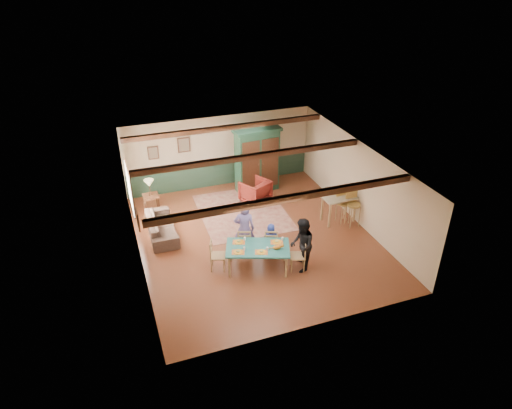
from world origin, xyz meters
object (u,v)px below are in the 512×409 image
object	(u,v)px
dining_chair_far_left	(244,241)
dining_chair_far_right	(271,241)
armoire	(257,160)
bar_stool_right	(353,209)
dining_chair_end_right	(298,255)
person_woman	(302,245)
armchair	(255,191)
counter_table	(338,209)
person_child	(271,239)
table_lamp	(150,188)
end_table	(152,204)
dining_table	(258,258)
cat	(277,247)
bar_stool_left	(343,207)
sofa	(161,226)
dining_chair_end_left	(218,255)
person_man	(244,229)

from	to	relation	value
dining_chair_far_left	dining_chair_far_right	world-z (taller)	same
armoire	bar_stool_right	xyz separation A→B (m)	(2.07, -3.40, -0.59)
dining_chair_end_right	person_woman	world-z (taller)	person_woman
armchair	counter_table	xyz separation A→B (m)	(2.12, -2.18, 0.04)
person_child	person_woman	bearing A→B (deg)	136.74
armchair	table_lamp	bearing A→B (deg)	-34.69
armchair	end_table	bearing A→B (deg)	-34.69
person_woman	dining_chair_far_left	bearing A→B (deg)	-113.57
dining_table	bar_stool_right	distance (m)	3.88
armoire	bar_stool_right	world-z (taller)	armoire
cat	armoire	xyz separation A→B (m)	(1.15, 4.84, 0.39)
armchair	table_lamp	world-z (taller)	table_lamp
dining_chair_far_right	armchair	xyz separation A→B (m)	(0.65, 3.20, -0.05)
cat	armchair	bearing A→B (deg)	98.81
person_woman	person_child	distance (m)	1.17
bar_stool_right	dining_table	bearing A→B (deg)	-163.78
bar_stool_right	bar_stool_left	bearing A→B (deg)	127.29
person_woman	armoire	distance (m)	5.02
cat	table_lamp	size ratio (longest dim) A/B	0.60
dining_chair_far_right	counter_table	xyz separation A→B (m)	(2.77, 1.03, -0.01)
counter_table	bar_stool_right	bearing A→B (deg)	-50.33
dining_table	cat	size ratio (longest dim) A/B	5.00
table_lamp	bar_stool_right	world-z (taller)	same
dining_chair_far_left	dining_chair_far_right	xyz separation A→B (m)	(0.73, -0.26, 0.00)
end_table	armchair	bearing A→B (deg)	-7.78
person_child	sofa	distance (m)	3.56
dining_chair_end_right	armchair	xyz separation A→B (m)	(0.20, 4.11, -0.05)
dining_chair_end_left	dining_chair_end_right	size ratio (longest dim) A/B	1.00
dining_table	armoire	bearing A→B (deg)	70.49
person_man	bar_stool_left	xyz separation A→B (m)	(3.58, 0.57, -0.26)
person_man	sofa	distance (m)	2.87
dining_chair_end_left	dining_chair_end_right	world-z (taller)	same
sofa	bar_stool_right	size ratio (longest dim) A/B	1.69
person_child	armoire	size ratio (longest dim) A/B	0.40
person_child	table_lamp	distance (m)	4.69
armoire	cat	bearing A→B (deg)	-107.74
dining_chair_far_right	bar_stool_right	world-z (taller)	bar_stool_right
person_woman	bar_stool_left	world-z (taller)	person_woman
end_table	counter_table	world-z (taller)	counter_table
counter_table	table_lamp	bearing A→B (deg)	154.91
bar_stool_right	armchair	bearing A→B (deg)	132.29
dining_table	bar_stool_right	bearing A→B (deg)	17.54
end_table	bar_stool_right	world-z (taller)	bar_stool_right
person_woman	end_table	xyz separation A→B (m)	(-3.46, 4.63, -0.48)
dining_chair_end_left	sofa	xyz separation A→B (m)	(-1.20, 2.31, -0.16)
counter_table	bar_stool_left	bearing A→B (deg)	-48.07
dining_chair_far_left	dining_chair_end_right	world-z (taller)	same
dining_table	armoire	xyz separation A→B (m)	(1.62, 4.57, 0.84)
armoire	table_lamp	size ratio (longest dim) A/B	4.14
person_man	person_child	distance (m)	0.85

